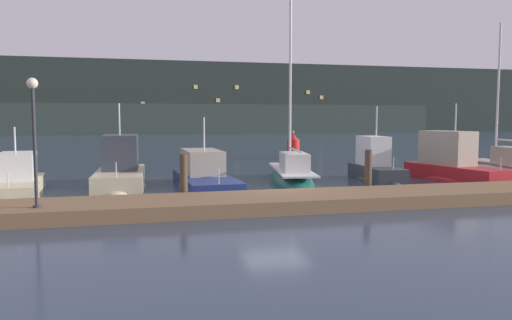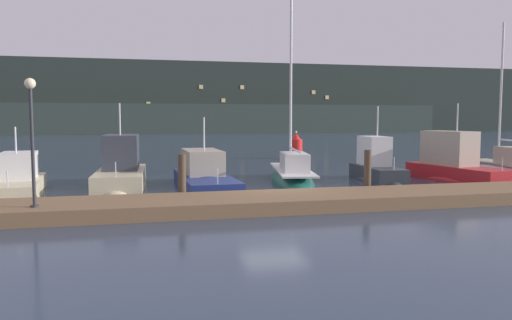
{
  "view_description": "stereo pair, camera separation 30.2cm",
  "coord_description": "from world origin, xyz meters",
  "px_view_note": "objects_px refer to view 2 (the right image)",
  "views": [
    {
      "loc": [
        -5.39,
        -18.56,
        3.09
      ],
      "look_at": [
        0.0,
        3.03,
        1.2
      ],
      "focal_mm": 35.0,
      "sensor_mm": 36.0,
      "label": 1
    },
    {
      "loc": [
        -5.1,
        -18.63,
        3.09
      ],
      "look_at": [
        0.0,
        3.03,
        1.2
      ],
      "focal_mm": 35.0,
      "sensor_mm": 36.0,
      "label": 2
    }
  ],
  "objects_px": {
    "motorboat_berth_3": "(17,188)",
    "motorboat_berth_4": "(121,177)",
    "motorboat_berth_5": "(205,182)",
    "sailboat_berth_6": "(292,179)",
    "motorboat_berth_8": "(455,171)",
    "motorboat_berth_7": "(376,172)",
    "channel_buoy": "(296,148)",
    "dock_lamppost": "(31,121)",
    "sailboat_berth_9": "(504,172)"
  },
  "relations": [
    {
      "from": "dock_lamppost",
      "to": "motorboat_berth_8",
      "type": "bearing_deg",
      "value": 17.63
    },
    {
      "from": "motorboat_berth_3",
      "to": "motorboat_berth_4",
      "type": "bearing_deg",
      "value": 20.24
    },
    {
      "from": "motorboat_berth_5",
      "to": "dock_lamppost",
      "type": "xyz_separation_m",
      "value": [
        -5.83,
        -6.07,
        2.76
      ]
    },
    {
      "from": "motorboat_berth_8",
      "to": "motorboat_berth_3",
      "type": "bearing_deg",
      "value": 179.96
    },
    {
      "from": "motorboat_berth_8",
      "to": "motorboat_berth_4",
      "type": "bearing_deg",
      "value": 174.69
    },
    {
      "from": "sailboat_berth_6",
      "to": "dock_lamppost",
      "type": "height_order",
      "value": "sailboat_berth_6"
    },
    {
      "from": "dock_lamppost",
      "to": "sailboat_berth_6",
      "type": "bearing_deg",
      "value": 33.84
    },
    {
      "from": "motorboat_berth_7",
      "to": "motorboat_berth_4",
      "type": "bearing_deg",
      "value": 176.99
    },
    {
      "from": "sailboat_berth_6",
      "to": "motorboat_berth_8",
      "type": "height_order",
      "value": "sailboat_berth_6"
    },
    {
      "from": "sailboat_berth_6",
      "to": "motorboat_berth_8",
      "type": "xyz_separation_m",
      "value": [
        8.1,
        -0.99,
        0.3
      ]
    },
    {
      "from": "sailboat_berth_9",
      "to": "channel_buoy",
      "type": "bearing_deg",
      "value": 120.19
    },
    {
      "from": "channel_buoy",
      "to": "sailboat_berth_6",
      "type": "bearing_deg",
      "value": -108.57
    },
    {
      "from": "motorboat_berth_4",
      "to": "motorboat_berth_5",
      "type": "distance_m",
      "value": 3.79
    },
    {
      "from": "motorboat_berth_4",
      "to": "motorboat_berth_7",
      "type": "relative_size",
      "value": 1.39
    },
    {
      "from": "motorboat_berth_5",
      "to": "sailboat_berth_6",
      "type": "relative_size",
      "value": 0.68
    },
    {
      "from": "motorboat_berth_5",
      "to": "dock_lamppost",
      "type": "height_order",
      "value": "dock_lamppost"
    },
    {
      "from": "motorboat_berth_5",
      "to": "motorboat_berth_7",
      "type": "relative_size",
      "value": 1.57
    },
    {
      "from": "motorboat_berth_3",
      "to": "dock_lamppost",
      "type": "xyz_separation_m",
      "value": [
        1.74,
        -5.8,
        2.73
      ]
    },
    {
      "from": "motorboat_berth_4",
      "to": "motorboat_berth_7",
      "type": "height_order",
      "value": "motorboat_berth_4"
    },
    {
      "from": "motorboat_berth_3",
      "to": "channel_buoy",
      "type": "xyz_separation_m",
      "value": [
        16.4,
        14.56,
        0.52
      ]
    },
    {
      "from": "sailboat_berth_6",
      "to": "motorboat_berth_8",
      "type": "distance_m",
      "value": 8.16
    },
    {
      "from": "motorboat_berth_4",
      "to": "motorboat_berth_8",
      "type": "xyz_separation_m",
      "value": [
        15.95,
        -1.48,
        0.03
      ]
    },
    {
      "from": "motorboat_berth_4",
      "to": "sailboat_berth_6",
      "type": "distance_m",
      "value": 7.88
    },
    {
      "from": "motorboat_berth_8",
      "to": "dock_lamppost",
      "type": "height_order",
      "value": "dock_lamppost"
    },
    {
      "from": "motorboat_berth_3",
      "to": "motorboat_berth_4",
      "type": "relative_size",
      "value": 0.91
    },
    {
      "from": "motorboat_berth_3",
      "to": "sailboat_berth_6",
      "type": "xyz_separation_m",
      "value": [
        11.84,
        0.97,
        -0.11
      ]
    },
    {
      "from": "motorboat_berth_8",
      "to": "sailboat_berth_6",
      "type": "bearing_deg",
      "value": 173.04
    },
    {
      "from": "motorboat_berth_3",
      "to": "motorboat_berth_5",
      "type": "xyz_separation_m",
      "value": [
        7.58,
        0.28,
        -0.04
      ]
    },
    {
      "from": "motorboat_berth_4",
      "to": "dock_lamppost",
      "type": "height_order",
      "value": "dock_lamppost"
    },
    {
      "from": "motorboat_berth_8",
      "to": "dock_lamppost",
      "type": "relative_size",
      "value": 1.67
    },
    {
      "from": "motorboat_berth_4",
      "to": "sailboat_berth_9",
      "type": "distance_m",
      "value": 20.02
    },
    {
      "from": "motorboat_berth_7",
      "to": "motorboat_berth_8",
      "type": "bearing_deg",
      "value": -12.48
    },
    {
      "from": "sailboat_berth_6",
      "to": "sailboat_berth_9",
      "type": "distance_m",
      "value": 12.17
    },
    {
      "from": "dock_lamppost",
      "to": "motorboat_berth_5",
      "type": "bearing_deg",
      "value": 46.14
    },
    {
      "from": "motorboat_berth_7",
      "to": "channel_buoy",
      "type": "height_order",
      "value": "motorboat_berth_7"
    },
    {
      "from": "motorboat_berth_5",
      "to": "motorboat_berth_7",
      "type": "xyz_separation_m",
      "value": [
        8.55,
        0.55,
        0.19
      ]
    },
    {
      "from": "sailboat_berth_9",
      "to": "channel_buoy",
      "type": "xyz_separation_m",
      "value": [
        -7.6,
        13.06,
        0.63
      ]
    },
    {
      "from": "motorboat_berth_4",
      "to": "channel_buoy",
      "type": "xyz_separation_m",
      "value": [
        12.42,
        13.09,
        0.36
      ]
    },
    {
      "from": "motorboat_berth_4",
      "to": "motorboat_berth_5",
      "type": "height_order",
      "value": "motorboat_berth_4"
    },
    {
      "from": "sailboat_berth_9",
      "to": "sailboat_berth_6",
      "type": "bearing_deg",
      "value": -177.5
    },
    {
      "from": "motorboat_berth_5",
      "to": "channel_buoy",
      "type": "height_order",
      "value": "motorboat_berth_5"
    },
    {
      "from": "motorboat_berth_3",
      "to": "channel_buoy",
      "type": "relative_size",
      "value": 2.83
    },
    {
      "from": "motorboat_berth_3",
      "to": "dock_lamppost",
      "type": "height_order",
      "value": "dock_lamppost"
    },
    {
      "from": "motorboat_berth_3",
      "to": "motorboat_berth_7",
      "type": "xyz_separation_m",
      "value": [
        16.13,
        0.83,
        0.16
      ]
    },
    {
      "from": "sailboat_berth_6",
      "to": "channel_buoy",
      "type": "relative_size",
      "value": 5.13
    },
    {
      "from": "motorboat_berth_5",
      "to": "motorboat_berth_8",
      "type": "xyz_separation_m",
      "value": [
        12.36,
        -0.29,
        0.22
      ]
    },
    {
      "from": "motorboat_berth_5",
      "to": "motorboat_berth_7",
      "type": "distance_m",
      "value": 8.57
    },
    {
      "from": "sailboat_berth_6",
      "to": "motorboat_berth_8",
      "type": "relative_size",
      "value": 1.69
    },
    {
      "from": "motorboat_berth_7",
      "to": "sailboat_berth_6",
      "type": "bearing_deg",
      "value": 178.06
    },
    {
      "from": "motorboat_berth_5",
      "to": "channel_buoy",
      "type": "xyz_separation_m",
      "value": [
        8.83,
        14.28,
        0.55
      ]
    }
  ]
}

